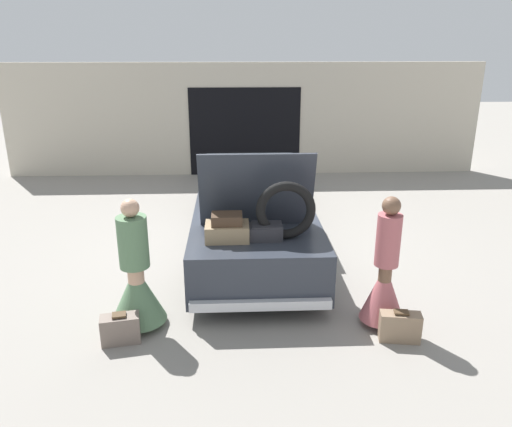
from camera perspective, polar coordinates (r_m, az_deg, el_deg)
The scene contains 7 objects.
ground_plane at distance 8.65m, azimuth -0.45°, elevation -3.24°, with size 40.00×40.00×0.00m, color gray.
garage_wall_back at distance 12.83m, azimuth -1.30°, elevation 10.64°, with size 12.00×0.14×2.80m.
car at distance 8.42m, azimuth -0.45°, elevation 0.59°, with size 1.86×5.37×1.94m.
person_left at distance 6.17m, azimuth -13.50°, elevation -7.69°, with size 0.67×0.67×1.62m.
person_right at distance 6.20m, azimuth 14.47°, elevation -7.41°, with size 0.54×0.54×1.64m.
suitcase_beside_left_person at distance 6.08m, azimuth -15.23°, elevation -12.61°, with size 0.47×0.29×0.37m.
suitcase_beside_right_person at distance 6.13m, azimuth 16.12°, elevation -12.32°, with size 0.49×0.25×0.38m.
Camera 1 is at (-0.30, -7.99, 3.31)m, focal length 35.00 mm.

